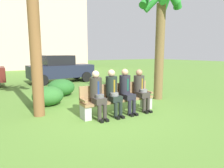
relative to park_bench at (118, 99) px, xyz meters
The scene contains 11 objects.
ground_plane 0.51m from the park_bench, 168.67° to the left, with size 80.00×80.00×0.00m, color #5B8834.
park_bench is the anchor object (origin of this frame).
seated_man_leftmost 0.83m from the park_bench, behind, with size 0.34×0.72×1.34m.
seated_man_centerleft 0.42m from the park_bench, 151.98° to the right, with size 0.34×0.72×1.35m.
seated_man_centerright 0.41m from the park_bench, 28.31° to the right, with size 0.34×0.72×1.35m.
seated_man_rightmost 0.85m from the park_bench, ahead, with size 0.34×0.72×1.31m.
palm_tree_short 3.80m from the park_bench, 16.90° to the left, with size 1.76×1.85×4.79m.
shrub_near_bench 3.36m from the park_bench, 104.14° to the left, with size 1.16×1.07×0.73m, color #286427.
shrub_mid_lawn 2.57m from the park_bench, 130.15° to the left, with size 1.07×0.98×0.67m, color #306F2C.
parked_car_far 7.19m from the park_bench, 87.65° to the left, with size 3.98×1.89×1.68m.
building_backdrop 21.16m from the park_bench, 85.46° to the left, with size 10.55×6.39×10.32m.
Camera 1 is at (-2.84, -4.97, 1.83)m, focal length 31.12 mm.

